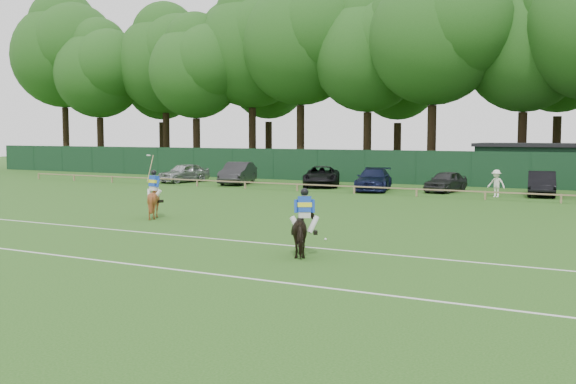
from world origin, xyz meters
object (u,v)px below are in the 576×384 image
Objects in this scene: suv_black at (322,176)px; sedan_navy at (374,179)px; hatch_grey at (446,181)px; estate_black at (542,184)px; utility_shed at (538,164)px; horse_chestnut at (154,201)px; sedan_grey at (238,173)px; spectator_left at (496,183)px; sedan_silver at (184,173)px; polo_ball at (325,239)px; horse_dark at (304,232)px.

suv_black is 4.68m from sedan_navy.
estate_black is (5.78, 0.12, 0.06)m from hatch_grey.
suv_black is 15.43m from utility_shed.
estate_black is at bearing -79.82° from utility_shed.
horse_chestnut is 0.32× the size of sedan_grey.
sedan_silver is at bearing -171.56° from spectator_left.
suv_black is 3.18× the size of spectator_left.
utility_shed is (19.68, 8.77, 0.73)m from sedan_grey.
suv_black is at bearing 148.18° from sedan_navy.
spectator_left reaches higher than polo_ball.
sedan_silver is at bearing 164.73° from suv_black.
horse_chestnut is 29.92m from utility_shed.
horse_chestnut reaches higher than sedan_silver.
estate_black reaches higher than suv_black.
horse_chestnut reaches higher than sedan_navy.
utility_shed reaches higher than horse_dark.
horse_dark is 0.39× the size of estate_black.
sedan_navy reaches higher than hatch_grey.
sedan_grey is 26.77m from polo_ball.
estate_black is (25.74, 1.30, 0.00)m from sedan_silver.
utility_shed reaches higher than spectator_left.
sedan_grey is 54.62× the size of polo_ball.
horse_chestnut is 23.68m from estate_black.
sedan_grey is at bearing 163.15° from sedan_navy.
horse_dark is at bearing -82.47° from spectator_left.
sedan_navy is 55.68× the size of polo_ball.
sedan_silver is 1.09× the size of hatch_grey.
spectator_left reaches higher than sedan_navy.
sedan_grey is at bearing 173.72° from estate_black.
horse_dark is 3.12m from polo_ball.
hatch_grey is at bearing -99.78° from horse_chestnut.
horse_chestnut is 0.18× the size of utility_shed.
horse_dark is at bearing -87.49° from suv_black.
polo_ball is (-4.09, -21.55, -0.69)m from estate_black.
sedan_grey reaches higher than hatch_grey.
spectator_left is (3.56, -2.05, 0.13)m from hatch_grey.
spectator_left is 19.48m from polo_ball.
sedan_silver is (-12.28, 18.19, -0.04)m from horse_chestnut.
utility_shed reaches higher than polo_ball.
utility_shed is (13.26, 7.85, 0.82)m from suv_black.
hatch_grey is at bearing -118.60° from utility_shed.
suv_black is 1.15× the size of estate_black.
sedan_grey is at bearing -168.66° from hatch_grey.
utility_shed is (0.80, 10.06, 0.73)m from spectator_left.
sedan_grey reaches higher than suv_black.
hatch_grey is (4.43, 1.25, -0.05)m from sedan_navy.
horse_dark is 29.52m from sedan_grey.
suv_black is 24.05m from polo_ball.
estate_black is (13.46, 19.49, -0.04)m from horse_chestnut.
spectator_left is at bearing -20.00° from sedan_navy.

